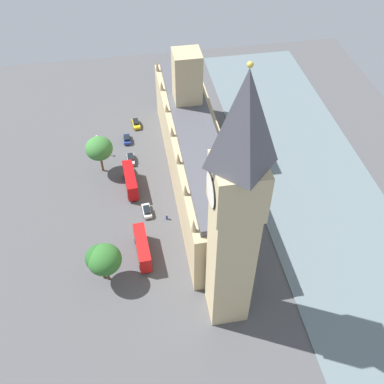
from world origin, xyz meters
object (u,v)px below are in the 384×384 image
pedestrian_under_trees (167,217)px  plane_tree_kerbside (104,260)px  double_decker_bus_by_river_gate (130,180)px  car_white_leading (147,211)px  plane_tree_far_end (100,258)px  parliament_building (194,151)px  car_silver_trailing (131,159)px  car_blue_near_tower (127,139)px  plane_tree_midblock (99,148)px  street_lamp_slot_10 (97,141)px  double_decker_bus_corner (142,247)px  car_yellow_cab_opposite_hall (136,123)px  clock_tower (235,213)px

pedestrian_under_trees → plane_tree_kerbside: bearing=-69.4°
double_decker_bus_by_river_gate → car_white_leading: double_decker_bus_by_river_gate is taller
double_decker_bus_by_river_gate → plane_tree_far_end: (7.61, 25.72, 4.16)m
parliament_building → plane_tree_kerbside: (22.91, 27.02, -2.19)m
car_silver_trailing → car_blue_near_tower: bearing=-88.0°
car_silver_trailing → plane_tree_midblock: bearing=16.8°
plane_tree_midblock → street_lamp_slot_10: 7.83m
car_blue_near_tower → pedestrian_under_trees: (-7.12, 30.46, -0.20)m
pedestrian_under_trees → street_lamp_slot_10: (14.83, -26.69, 3.54)m
car_white_leading → street_lamp_slot_10: (10.44, -24.09, 3.34)m
parliament_building → double_decker_bus_by_river_gate: bearing=2.8°
plane_tree_far_end → car_silver_trailing: bearing=-103.1°
parliament_building → car_white_leading: 18.39m
car_blue_near_tower → double_decker_bus_corner: bearing=-88.8°
double_decker_bus_by_river_gate → double_decker_bus_corner: size_ratio=1.00×
plane_tree_midblock → street_lamp_slot_10: (0.67, -7.13, -3.17)m
car_yellow_cab_opposite_hall → double_decker_bus_corner: 46.72m
double_decker_bus_by_river_gate → plane_tree_kerbside: (6.72, 26.24, 4.08)m
street_lamp_slot_10 → car_yellow_cab_opposite_hall: bearing=-135.9°
car_white_leading → pedestrian_under_trees: bearing=-34.5°
car_white_leading → car_yellow_cab_opposite_hall: bearing=85.5°
clock_tower → double_decker_bus_corner: clock_tower is taller
car_white_leading → double_decker_bus_corner: size_ratio=0.42×
clock_tower → car_yellow_cab_opposite_hall: bearing=-78.6°
car_yellow_cab_opposite_hall → pedestrian_under_trees: (-4.03, 37.17, -0.20)m
car_white_leading → plane_tree_midblock: bearing=116.0°
plane_tree_midblock → double_decker_bus_corner: bearing=104.9°
car_silver_trailing → street_lamp_slot_10: (8.10, -4.81, 3.34)m
double_decker_bus_by_river_gate → car_white_leading: bearing=-75.4°
street_lamp_slot_10 → plane_tree_far_end: bearing=89.7°
pedestrian_under_trees → double_decker_bus_by_river_gate: bearing=-172.9°
clock_tower → car_yellow_cab_opposite_hall: (12.49, -62.14, -26.92)m
car_yellow_cab_opposite_hall → car_silver_trailing: same height
clock_tower → plane_tree_kerbside: bearing=-25.1°
street_lamp_slot_10 → pedestrian_under_trees: bearing=119.1°
parliament_building → street_lamp_slot_10: (23.61, -14.06, -4.67)m
car_silver_trailing → double_decker_bus_corner: 31.39m
car_silver_trailing → street_lamp_slot_10: street_lamp_slot_10 is taller
double_decker_bus_by_river_gate → car_white_leading: size_ratio=2.39×
parliament_building → plane_tree_far_end: parliament_building is taller
street_lamp_slot_10 → car_blue_near_tower: bearing=-154.0°
double_decker_bus_corner → clock_tower: bearing=130.6°
clock_tower → car_white_leading: clock_tower is taller
double_decker_bus_corner → double_decker_bus_by_river_gate: bearing=-90.6°
car_blue_near_tower → double_decker_bus_by_river_gate: double_decker_bus_by_river_gate is taller
parliament_building → pedestrian_under_trees: parliament_building is taller
plane_tree_far_end → street_lamp_slot_10: plane_tree_far_end is taller
car_white_leading → plane_tree_far_end: size_ratio=0.48×
car_silver_trailing → plane_tree_midblock: plane_tree_midblock is taller
car_blue_near_tower → clock_tower: bearing=-74.0°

